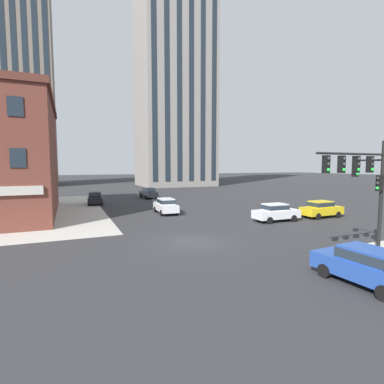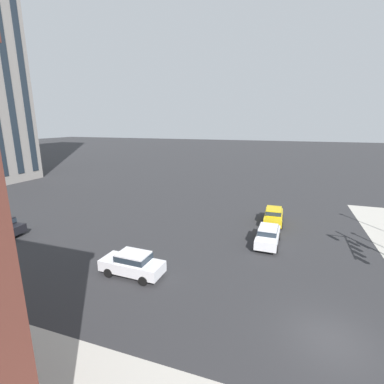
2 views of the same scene
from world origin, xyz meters
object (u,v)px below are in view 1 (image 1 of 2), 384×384
object	(u,v)px
car_cross_eastbound	(149,193)
car_main_mid	(366,265)
car_main_northbound_near	(95,198)
car_main_northbound_far	(166,205)
traffic_signal_main	(364,181)
car_cross_westbound	(321,208)
car_main_southbound_far	(276,212)

from	to	relation	value
car_cross_eastbound	car_main_mid	distance (m)	37.21
car_main_northbound_near	car_main_northbound_far	bearing A→B (deg)	-59.95
car_main_northbound_near	car_main_northbound_far	xyz separation A→B (m)	(6.48, -11.21, 0.00)
traffic_signal_main	car_main_mid	size ratio (longest dim) A/B	1.48
traffic_signal_main	car_cross_westbound	bearing A→B (deg)	51.54
car_main_northbound_far	traffic_signal_main	bearing A→B (deg)	-74.68
car_main_southbound_far	traffic_signal_main	bearing A→B (deg)	-104.87
traffic_signal_main	car_main_northbound_far	xyz separation A→B (m)	(-5.27, 19.23, -3.48)
car_main_mid	car_main_northbound_far	bearing A→B (deg)	95.31
car_main_northbound_near	car_cross_westbound	bearing A→B (deg)	-44.30
car_cross_westbound	car_main_mid	distance (m)	17.73
car_cross_westbound	car_main_southbound_far	bearing A→B (deg)	178.48
traffic_signal_main	car_main_northbound_near	bearing A→B (deg)	111.11
traffic_signal_main	car_main_mid	distance (m)	5.43
car_main_mid	car_main_northbound_near	bearing A→B (deg)	104.44
car_main_mid	car_cross_eastbound	bearing A→B (deg)	89.85
car_main_northbound_near	car_main_northbound_far	world-z (taller)	same
car_main_northbound_near	car_cross_eastbound	bearing A→B (deg)	25.75
traffic_signal_main	car_cross_eastbound	world-z (taller)	traffic_signal_main
car_main_northbound_near	car_main_southbound_far	world-z (taller)	same
car_main_southbound_far	car_main_northbound_near	bearing A→B (deg)	126.73
car_main_northbound_near	car_main_southbound_far	xyz separation A→B (m)	(14.63, -19.60, 0.00)
car_main_northbound_near	car_cross_westbound	xyz separation A→B (m)	(20.24, -19.75, 0.00)
car_main_northbound_far	car_main_southbound_far	size ratio (longest dim) A/B	1.00
traffic_signal_main	car_main_southbound_far	bearing A→B (deg)	75.13
car_cross_westbound	car_main_mid	bearing A→B (deg)	-131.38
car_main_southbound_far	car_cross_eastbound	bearing A→B (deg)	104.22
car_cross_eastbound	car_cross_westbound	bearing A→B (deg)	-64.05
car_main_northbound_far	car_cross_eastbound	world-z (taller)	same
car_main_northbound_near	car_cross_eastbound	world-z (taller)	same
car_cross_eastbound	car_cross_westbound	distance (m)	26.58
car_main_northbound_far	car_cross_westbound	xyz separation A→B (m)	(13.76, -8.54, 0.00)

